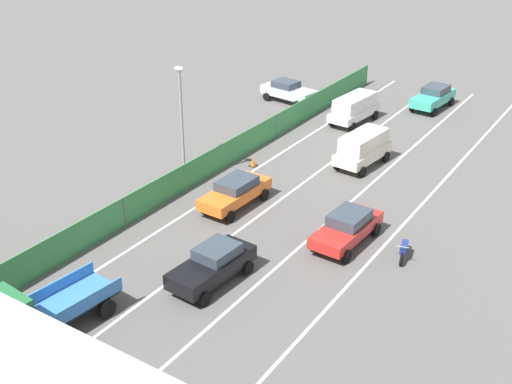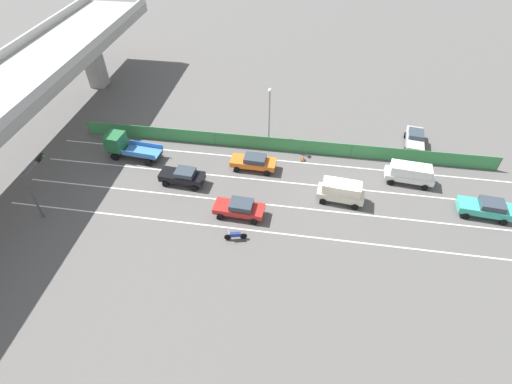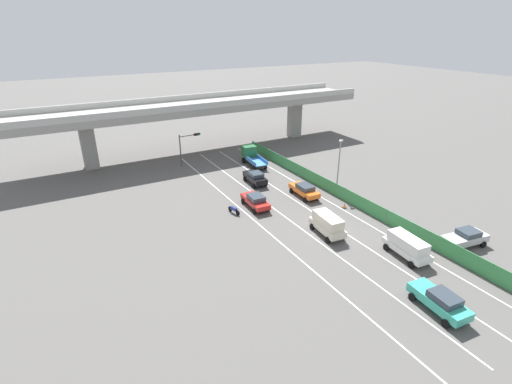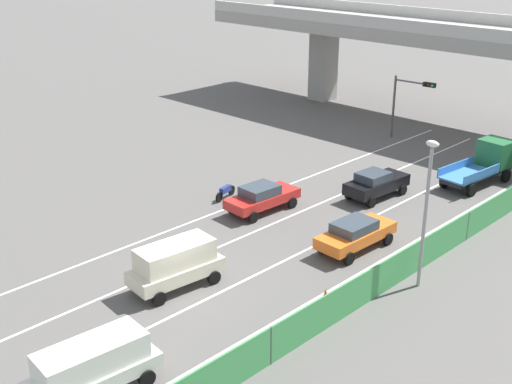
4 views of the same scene
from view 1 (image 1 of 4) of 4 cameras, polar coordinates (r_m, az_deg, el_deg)
The scene contains 17 objects.
ground_plane at distance 41.05m, azimuth 9.16°, elevation 2.40°, with size 300.00×300.00×0.00m, color #565451.
lane_line_left_edge at distance 34.11m, azimuth 12.49°, elevation -3.13°, with size 0.14×48.64×0.01m, color silver.
lane_line_mid_left at distance 35.22m, azimuth 7.37°, elevation -1.69°, with size 0.14×48.64×0.01m, color silver.
lane_line_mid_right at distance 36.61m, azimuth 2.61°, elevation -0.34°, with size 0.14×48.64×0.01m, color silver.
lane_line_right_edge at distance 38.25m, azimuth -1.77°, elevation 0.90°, with size 0.14×48.64×0.01m, color silver.
green_fence at distance 38.89m, azimuth -3.98°, elevation 2.59°, with size 0.10×44.74×1.61m.
car_van_cream at distance 40.47m, azimuth 9.36°, elevation 3.89°, with size 2.31×4.46×2.13m.
car_taxi_orange at distance 35.12m, azimuth -1.82°, elevation 0.06°, with size 2.08×4.67×1.56m.
car_taxi_teal at distance 52.01m, azimuth 15.27°, elevation 8.08°, with size 2.32×4.73×1.68m.
car_sedan_red at distance 31.99m, azimuth 7.99°, elevation -3.03°, with size 2.15×4.60×1.59m.
car_van_white at distance 47.64m, azimuth 8.62°, elevation 7.34°, with size 2.29×4.77×2.00m.
car_sedan_black at distance 28.80m, azimuth -3.80°, elevation -6.31°, with size 2.17×4.46×1.68m.
flatbed_truck_blue at distance 26.48m, azimuth -19.58°, elevation -10.27°, with size 2.63×5.86×2.57m.
motorcycle at distance 31.44m, azimuth 12.81°, elevation -4.93°, with size 0.69×1.92×0.93m.
parked_wagon_silver at distance 51.71m, azimuth 2.85°, elevation 8.85°, with size 4.66×2.47×1.65m.
street_lamp at distance 36.97m, azimuth -6.56°, elevation 6.87°, with size 0.60×0.36×6.90m.
traffic_cone at distance 40.21m, azimuth -0.27°, elevation 2.66°, with size 0.47×0.47×0.60m.
Camera 1 is at (-14.70, 34.62, 16.44)m, focal length 45.68 mm.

